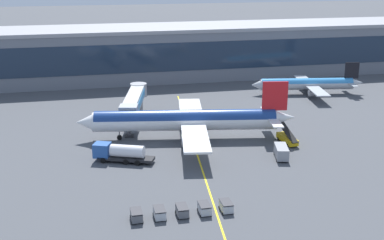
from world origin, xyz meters
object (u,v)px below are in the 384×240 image
at_px(fuel_tanker, 120,152).
at_px(crew_van, 281,151).
at_px(baggage_cart_3, 204,208).
at_px(baggage_cart_4, 226,206).
at_px(belt_loader, 287,138).
at_px(main_airliner, 187,120).
at_px(commuter_jet_far, 307,84).
at_px(baggage_cart_0, 136,215).
at_px(baggage_cart_2, 182,211).
at_px(baggage_cart_1, 159,213).

distance_m(fuel_tanker, crew_van, 29.07).
relative_size(fuel_tanker, baggage_cart_3, 4.11).
xyz_separation_m(crew_van, baggage_cart_4, (-15.48, -17.54, -0.53)).
height_order(fuel_tanker, baggage_cart_4, fuel_tanker).
distance_m(crew_van, belt_loader, 8.36).
bearing_deg(crew_van, main_airliner, 135.98).
bearing_deg(commuter_jet_far, crew_van, -120.20).
xyz_separation_m(main_airliner, baggage_cart_0, (-13.76, -31.50, -3.14)).
bearing_deg(fuel_tanker, commuter_jet_far, 35.21).
relative_size(main_airliner, fuel_tanker, 4.01).
relative_size(main_airliner, baggage_cart_0, 16.47).
height_order(fuel_tanker, commuter_jet_far, commuter_jet_far).
bearing_deg(baggage_cart_0, baggage_cart_4, -0.32).
distance_m(fuel_tanker, baggage_cart_3, 24.34).
relative_size(fuel_tanker, baggage_cart_2, 4.11).
distance_m(fuel_tanker, commuter_jet_far, 65.20).
bearing_deg(crew_van, baggage_cart_3, -136.82).
bearing_deg(commuter_jet_far, main_airliner, -144.20).
height_order(baggage_cart_0, commuter_jet_far, commuter_jet_far).
distance_m(baggage_cart_2, baggage_cart_3, 3.20).
distance_m(main_airliner, baggage_cart_4, 31.74).
distance_m(belt_loader, baggage_cart_4, 31.64).
relative_size(fuel_tanker, belt_loader, 1.57).
bearing_deg(crew_van, commuter_jet_far, 59.80).
distance_m(belt_loader, baggage_cart_0, 40.81).
bearing_deg(fuel_tanker, baggage_cart_0, -88.92).
distance_m(baggage_cart_1, baggage_cart_4, 9.60).
height_order(baggage_cart_2, commuter_jet_far, commuter_jet_far).
relative_size(belt_loader, baggage_cart_4, 2.62).
xyz_separation_m(crew_van, commuter_jet_far, (24.57, 42.22, 1.52)).
bearing_deg(crew_van, belt_loader, 59.68).
bearing_deg(baggage_cart_4, crew_van, 48.58).
height_order(crew_van, commuter_jet_far, commuter_jet_far).
relative_size(baggage_cart_0, baggage_cart_3, 1.00).
xyz_separation_m(crew_van, baggage_cart_3, (-18.68, -17.52, -0.53)).
distance_m(baggage_cart_0, baggage_cart_1, 3.20).
bearing_deg(belt_loader, main_airliner, 160.02).
xyz_separation_m(crew_van, baggage_cart_2, (-21.88, -17.51, -0.53)).
height_order(baggage_cart_1, baggage_cart_4, same).
xyz_separation_m(baggage_cart_0, baggage_cart_1, (3.20, -0.02, 0.00)).
xyz_separation_m(main_airliner, baggage_cart_4, (-0.96, -31.57, -3.14)).
bearing_deg(baggage_cart_2, baggage_cart_3, -0.32).
relative_size(baggage_cart_0, baggage_cart_1, 1.00).
height_order(baggage_cart_1, commuter_jet_far, commuter_jet_far).
xyz_separation_m(baggage_cart_1, baggage_cart_3, (6.40, -0.04, 0.00)).
bearing_deg(baggage_cart_1, commuter_jet_far, 50.25).
height_order(baggage_cart_2, baggage_cart_4, same).
distance_m(baggage_cart_3, baggage_cart_4, 3.20).
xyz_separation_m(baggage_cart_0, baggage_cart_2, (6.40, -0.04, 0.00)).
xyz_separation_m(baggage_cart_0, baggage_cart_3, (9.60, -0.05, 0.00)).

